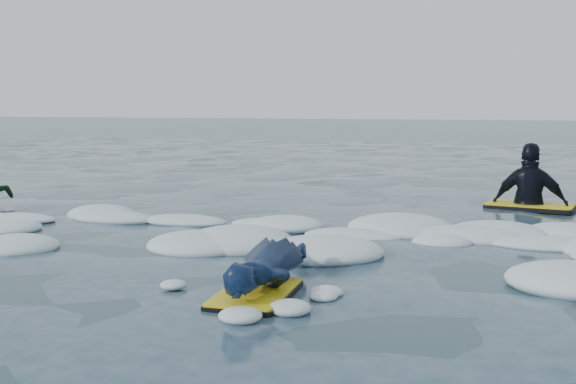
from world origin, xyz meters
name	(u,v)px	position (x,y,z in m)	size (l,w,h in m)	color
ground	(168,253)	(0.00, 0.00, 0.00)	(120.00, 120.00, 0.00)	#182C39
foam_band	(208,236)	(0.00, 1.03, 0.00)	(12.00, 3.10, 0.30)	silver
prone_woman_unit	(264,269)	(1.44, -1.19, 0.20)	(0.59, 1.51, 0.38)	black
waiting_rider_unit	(530,206)	(3.65, 4.25, 0.06)	(1.31, 0.88, 1.82)	black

